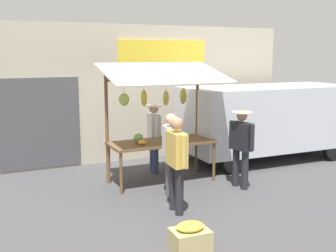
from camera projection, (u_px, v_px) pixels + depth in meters
ground_plane at (162, 182)px, 8.85m from camera, size 40.00×40.00×0.00m
street_backdrop at (125, 93)px, 10.50m from camera, size 9.00×0.30×3.40m
market_stall at (161, 110)px, 8.60m from camera, size 2.50×1.46×2.50m
vendor_with_sunhat at (154, 133)px, 9.42m from camera, size 0.41×0.67×1.58m
shopper_with_ponytail at (171, 150)px, 7.74m from camera, size 0.30×0.68×1.60m
shopper_in_striped_shirt at (177, 158)px, 7.00m from camera, size 0.26×0.70×1.65m
shopper_in_grey_tee at (241, 143)px, 8.32m from camera, size 0.41×0.68×1.59m
parked_van at (262, 116)px, 10.55m from camera, size 4.44×1.95×1.88m
produce_crate_near at (190, 237)px, 5.76m from camera, size 0.54×0.42×0.40m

